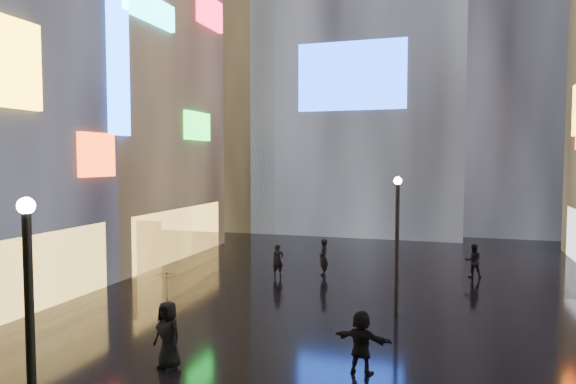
% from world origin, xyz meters
% --- Properties ---
extents(ground, '(140.00, 140.00, 0.00)m').
position_xyz_m(ground, '(0.00, 20.00, 0.00)').
color(ground, black).
rests_on(ground, ground).
extents(building_left_far, '(10.28, 12.00, 22.00)m').
position_xyz_m(building_left_far, '(-15.98, 26.00, 10.98)').
color(building_left_far, black).
rests_on(building_left_far, ground).
extents(tower_flank_right, '(12.00, 12.00, 34.00)m').
position_xyz_m(tower_flank_right, '(9.00, 46.00, 17.00)').
color(tower_flank_right, black).
rests_on(tower_flank_right, ground).
extents(tower_flank_left, '(10.00, 10.00, 26.00)m').
position_xyz_m(tower_flank_left, '(-14.00, 42.00, 13.00)').
color(tower_flank_left, black).
rests_on(tower_flank_left, ground).
extents(lamp_near, '(0.30, 0.30, 5.20)m').
position_xyz_m(lamp_near, '(-2.90, 6.25, 2.94)').
color(lamp_near, black).
rests_on(lamp_near, ground).
extents(lamp_far, '(0.30, 0.30, 5.20)m').
position_xyz_m(lamp_far, '(2.16, 18.94, 2.94)').
color(lamp_far, black).
rests_on(lamp_far, ground).
extents(pedestrian_4, '(1.07, 0.86, 1.90)m').
position_xyz_m(pedestrian_4, '(-3.41, 11.65, 0.95)').
color(pedestrian_4, black).
rests_on(pedestrian_4, ground).
extents(pedestrian_5, '(1.69, 0.79, 1.75)m').
position_xyz_m(pedestrian_5, '(1.81, 12.91, 0.88)').
color(pedestrian_5, black).
rests_on(pedestrian_5, ground).
extents(pedestrian_6, '(0.70, 0.68, 1.62)m').
position_xyz_m(pedestrian_6, '(-4.08, 23.27, 0.81)').
color(pedestrian_6, black).
rests_on(pedestrian_6, ground).
extents(pedestrian_7, '(0.91, 0.77, 1.66)m').
position_xyz_m(pedestrian_7, '(5.22, 26.05, 0.83)').
color(pedestrian_7, black).
rests_on(pedestrian_7, ground).
extents(umbrella_2, '(1.30, 1.30, 0.84)m').
position_xyz_m(umbrella_2, '(-3.41, 11.65, 2.32)').
color(umbrella_2, black).
rests_on(umbrella_2, pedestrian_4).
extents(pedestrian_8, '(0.73, 0.81, 1.87)m').
position_xyz_m(pedestrian_8, '(-1.95, 24.12, 0.94)').
color(pedestrian_8, black).
rests_on(pedestrian_8, ground).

